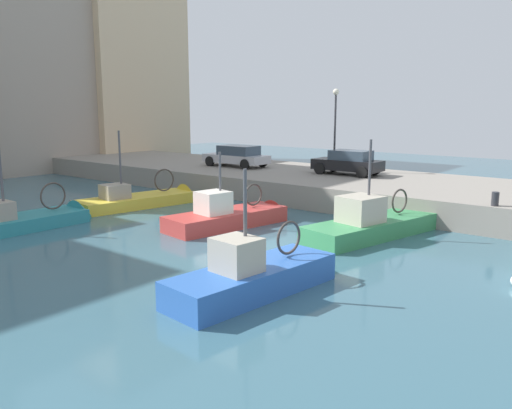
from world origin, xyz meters
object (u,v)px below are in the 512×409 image
Objects in this scene: fishing_boat_blue at (261,287)px; fishing_boat_yellow at (145,204)px; parked_car_black at (348,162)px; quay_streetlamp at (335,116)px; mooring_bollard_mid at (495,199)px; fishing_boat_red at (234,223)px; fishing_boat_green at (377,232)px; parked_car_silver at (237,156)px; fishing_boat_teal at (33,225)px.

fishing_boat_yellow reaches higher than fishing_boat_blue.
fishing_boat_blue is at bearing -159.24° from parked_car_black.
parked_car_black is at bearing -120.55° from quay_streetlamp.
quay_streetlamp is at bearing 61.74° from mooring_bollard_mid.
quay_streetlamp is (16.25, 7.25, 4.34)m from fishing_boat_blue.
parked_car_black is at bearing 20.76° from fishing_boat_blue.
fishing_boat_red is 1.33× the size of quay_streetlamp.
fishing_boat_red is 0.89× the size of fishing_boat_green.
fishing_boat_yellow is 1.60× the size of parked_car_silver.
fishing_boat_green is 14.77m from parked_car_silver.
fishing_boat_red is 1.64× the size of parked_car_black.
fishing_boat_green is at bearing -56.90° from fishing_boat_teal.
fishing_boat_green is at bearing 127.68° from mooring_bollard_mid.
parked_car_silver is at bearing 40.03° from fishing_boat_red.
fishing_boat_blue is 11.18m from mooring_bollard_mid.
fishing_boat_red reaches higher than parked_car_silver.
fishing_boat_red is 1.47× the size of parked_car_silver.
fishing_boat_teal is 16.76m from parked_car_black.
mooring_bollard_mid is 0.11× the size of quay_streetlamp.
mooring_bollard_mid is (4.43, -15.74, 1.39)m from fishing_boat_yellow.
fishing_boat_red is 1.09× the size of fishing_boat_teal.
parked_car_black is (15.42, 5.85, 1.80)m from fishing_boat_blue.
fishing_boat_yellow is 1.79× the size of parked_car_black.
parked_car_silver is at bearing 96.87° from parked_car_black.
fishing_boat_yellow is 16.41m from mooring_bollard_mid.
mooring_bollard_mid is (-4.82, -9.10, -0.43)m from parked_car_black.
fishing_boat_yellow is (6.17, 12.48, -0.03)m from fishing_boat_blue.
fishing_boat_yellow is 12.17m from quay_streetlamp.
fishing_boat_yellow is at bearing 85.17° from fishing_boat_red.
fishing_boat_blue is (-0.05, -12.28, 0.01)m from fishing_boat_teal.
parked_car_silver is 1.11× the size of parked_car_black.
quay_streetlamp is (8.42, 6.92, 4.31)m from fishing_boat_green.
parked_car_black is 3.02m from quay_streetlamp.
fishing_boat_green is at bearing -144.02° from parked_car_black.
fishing_boat_green is 1.84× the size of parked_car_black.
fishing_boat_green reaches higher than fishing_boat_red.
parked_car_silver is (6.68, 13.06, 1.75)m from fishing_boat_green.
fishing_boat_teal is (-5.57, 6.36, -0.02)m from fishing_boat_red.
fishing_boat_red is at bearing 111.64° from fishing_boat_green.
fishing_boat_blue is 19.83m from parked_car_silver.
fishing_boat_yellow reaches higher than parked_car_black.
fishing_boat_blue is at bearing -133.49° from fishing_boat_red.
fishing_boat_green is at bearing -117.10° from parked_car_silver.
fishing_boat_yellow is 1.45× the size of quay_streetlamp.
parked_car_silver is (14.47, 1.12, 1.80)m from fishing_boat_teal.
fishing_boat_teal is 14.25m from fishing_boat_green.
fishing_boat_green is at bearing 2.44° from fishing_boat_blue.
parked_car_black is at bearing -0.43° from fishing_boat_red.
fishing_boat_green is at bearing -140.60° from quay_streetlamp.
parked_car_black is at bearing -35.65° from fishing_boat_yellow.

